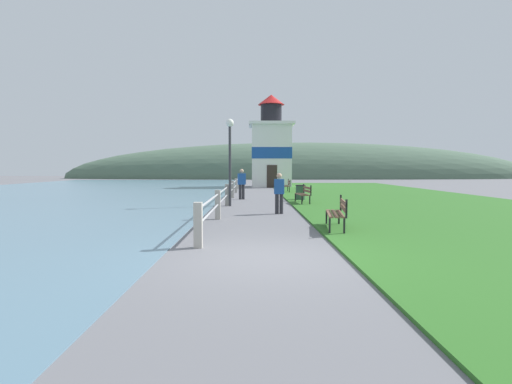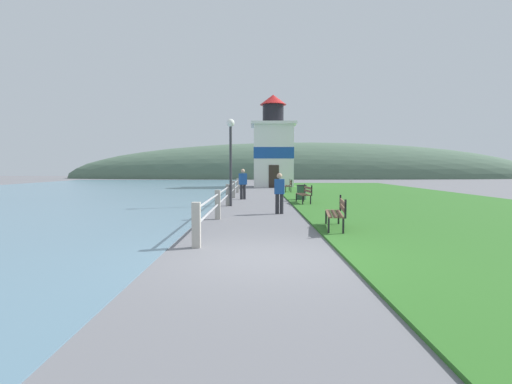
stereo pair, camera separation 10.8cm
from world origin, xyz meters
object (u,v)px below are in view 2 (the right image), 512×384
object	(u,v)px
park_bench_midway	(304,193)
person_by_railing	(242,183)
lighthouse	(272,149)
lamp_post	(229,146)
person_strolling	(278,192)
park_bench_near	(336,211)
park_bench_far	(287,185)
trash_bin	(300,193)

from	to	relation	value
park_bench_midway	person_by_railing	xyz separation A→B (m)	(-3.09, 2.89, 0.38)
lighthouse	lamp_post	xyz separation A→B (m)	(-2.72, -18.67, -0.75)
person_strolling	lamp_post	world-z (taller)	lamp_post
lighthouse	person_strolling	bearing A→B (deg)	-91.79
lighthouse	person_by_railing	size ratio (longest dim) A/B	5.00
lighthouse	person_by_railing	bearing A→B (deg)	-98.83
park_bench_midway	person_strolling	distance (m)	4.37
park_bench_near	park_bench_midway	bearing A→B (deg)	-82.88
person_strolling	park_bench_near	bearing A→B (deg)	-154.82
park_bench_midway	park_bench_far	bearing A→B (deg)	-94.50
person_strolling	lamp_post	xyz separation A→B (m)	(-2.04, 3.10, 1.90)
lighthouse	person_by_railing	distance (m)	15.17
person_by_railing	trash_bin	size ratio (longest dim) A/B	2.01
park_bench_far	lighthouse	world-z (taller)	lighthouse
person_by_railing	park_bench_midway	bearing A→B (deg)	-153.96
park_bench_midway	lamp_post	bearing A→B (deg)	11.10
park_bench_near	park_bench_far	world-z (taller)	same
park_bench_midway	lighthouse	world-z (taller)	lighthouse
park_bench_near	trash_bin	xyz separation A→B (m)	(0.16, 10.14, -0.12)
park_bench_far	lamp_post	bearing A→B (deg)	71.59
park_bench_midway	person_by_railing	bearing A→B (deg)	-47.86
park_bench_near	park_bench_far	xyz separation A→B (m)	(0.05, 17.17, -0.00)
lamp_post	park_bench_near	bearing A→B (deg)	-64.39
person_by_railing	lamp_post	distance (m)	4.32
trash_bin	lamp_post	distance (m)	5.21
park_bench_midway	trash_bin	xyz separation A→B (m)	(0.06, 2.00, -0.11)
lighthouse	person_strolling	distance (m)	21.94
park_bench_near	person_by_railing	bearing A→B (deg)	-66.99
lighthouse	lamp_post	size ratio (longest dim) A/B	2.13
person_strolling	person_by_railing	world-z (taller)	person_by_railing
person_by_railing	lamp_post	bearing A→B (deg)	152.88
lighthouse	person_by_railing	world-z (taller)	lighthouse
park_bench_far	lighthouse	distance (m)	9.16
park_bench_midway	park_bench_near	bearing A→B (deg)	84.52
lighthouse	person_strolling	xyz separation A→B (m)	(-0.68, -21.77, -2.65)
park_bench_far	trash_bin	xyz separation A→B (m)	(0.11, -7.03, -0.11)
lamp_post	person_strolling	bearing A→B (deg)	-56.65
park_bench_midway	park_bench_far	distance (m)	9.03
park_bench_far	lamp_post	xyz separation A→B (m)	(-3.47, -10.03, 2.20)
person_strolling	lamp_post	distance (m)	4.17
park_bench_midway	lamp_post	distance (m)	4.27
park_bench_near	person_strolling	size ratio (longest dim) A/B	1.20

